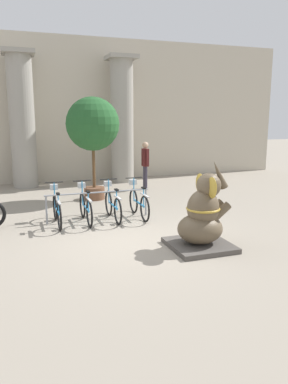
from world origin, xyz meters
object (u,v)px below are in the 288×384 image
elephant_statue (203,218)px  bicycle_0 (57,209)px  bicycle_1 (85,207)px  bicycle_2 (113,204)px  bicycle_3 (139,202)px  person_pedestrian (145,161)px  potted_tree (93,126)px

elephant_statue → bicycle_0: bearing=134.6°
bicycle_0 → elephant_statue: bearing=-45.4°
bicycle_0 → bicycle_1: (0.74, 0.01, 0.00)m
bicycle_0 → bicycle_2: same height
bicycle_0 → bicycle_3: size_ratio=1.00×
person_pedestrian → bicycle_1: bearing=-128.2°
bicycle_0 → elephant_statue: 3.88m
bicycle_2 → bicycle_3: 0.74m
bicycle_0 → person_pedestrian: 5.40m
bicycle_0 → potted_tree: 3.68m
bicycle_0 → bicycle_3: same height
person_pedestrian → bicycle_2: bearing=-120.8°
bicycle_1 → person_pedestrian: person_pedestrian is taller
bicycle_1 → bicycle_2: 0.74m
bicycle_2 → bicycle_3: same height
bicycle_3 → elephant_statue: elephant_statue is taller
bicycle_1 → bicycle_3: bearing=0.9°
bicycle_3 → elephant_statue: (0.50, -2.79, 0.23)m
bicycle_0 → potted_tree: size_ratio=0.50×
elephant_statue → person_pedestrian: elephant_statue is taller
bicycle_0 → bicycle_2: size_ratio=1.00×
bicycle_3 → bicycle_0: bearing=-179.2°
bicycle_1 → person_pedestrian: (3.01, 3.82, 0.68)m
elephant_statue → potted_tree: bearing=102.3°
bicycle_1 → bicycle_2: same height
elephant_statue → potted_tree: potted_tree is taller
bicycle_2 → potted_tree: potted_tree is taller
bicycle_0 → potted_tree: (1.53, 2.68, 2.00)m
bicycle_1 → potted_tree: 3.44m
bicycle_1 → potted_tree: potted_tree is taller
bicycle_2 → person_pedestrian: person_pedestrian is taller
elephant_statue → bicycle_1: bearing=125.6°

